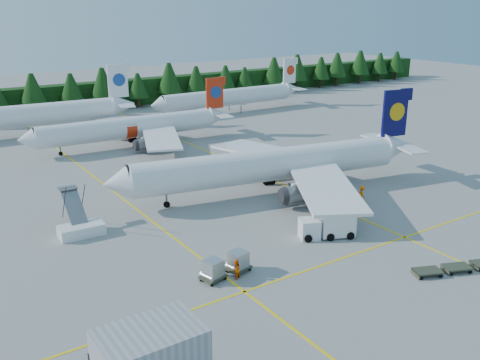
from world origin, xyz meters
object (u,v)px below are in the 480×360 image
airliner_navy (263,166)px  service_truck (327,225)px  airliner_red (125,128)px  airstairs (80,226)px

airliner_navy → service_truck: 14.84m
airliner_red → airliner_navy: bearing=-77.8°
airliner_red → service_truck: size_ratio=6.00×
airliner_navy → airstairs: size_ratio=6.53×
airliner_red → airstairs: size_ratio=5.71×
service_truck → airliner_red: bearing=117.9°
airstairs → airliner_red: bearing=62.7°
airstairs → service_truck: bearing=-32.7°
airliner_navy → airstairs: 23.54m
airliner_navy → service_truck: airliner_navy is taller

